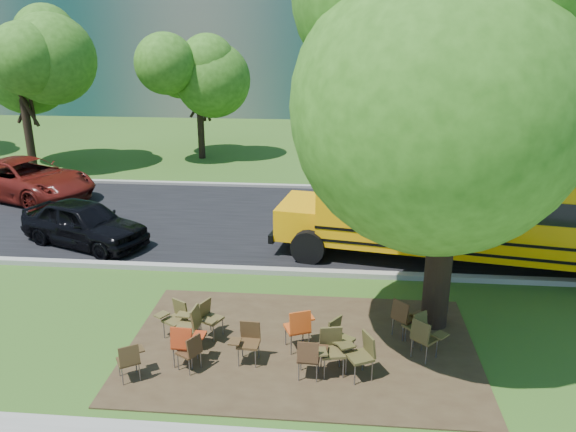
# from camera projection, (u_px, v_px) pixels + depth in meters

# --- Properties ---
(ground) EXTENTS (160.00, 160.00, 0.00)m
(ground) POSITION_uv_depth(u_px,v_px,m) (256.00, 332.00, 11.97)
(ground) COLOR #305119
(ground) RESTS_ON ground
(dirt_patch) EXTENTS (7.00, 4.50, 0.03)m
(dirt_patch) POSITION_uv_depth(u_px,v_px,m) (301.00, 347.00, 11.41)
(dirt_patch) COLOR #382819
(dirt_patch) RESTS_ON ground
(asphalt_road) EXTENTS (80.00, 8.00, 0.04)m
(asphalt_road) POSITION_uv_depth(u_px,v_px,m) (287.00, 222.00, 18.55)
(asphalt_road) COLOR black
(asphalt_road) RESTS_ON ground
(kerb_near) EXTENTS (80.00, 0.25, 0.14)m
(kerb_near) POSITION_uv_depth(u_px,v_px,m) (273.00, 271.00, 14.77)
(kerb_near) COLOR gray
(kerb_near) RESTS_ON ground
(kerb_far) EXTENTS (80.00, 0.25, 0.14)m
(kerb_far) POSITION_uv_depth(u_px,v_px,m) (296.00, 187.00, 22.40)
(kerb_far) COLOR gray
(kerb_far) RESTS_ON ground
(bg_tree_0) EXTENTS (5.20, 5.20, 7.18)m
(bg_tree_0) POSITION_uv_depth(u_px,v_px,m) (18.00, 65.00, 23.75)
(bg_tree_0) COLOR black
(bg_tree_0) RESTS_ON ground
(bg_tree_2) EXTENTS (4.80, 4.80, 6.62)m
(bg_tree_2) POSITION_uv_depth(u_px,v_px,m) (198.00, 69.00, 26.09)
(bg_tree_2) COLOR black
(bg_tree_2) RESTS_ON ground
(bg_tree_3) EXTENTS (5.60, 5.60, 7.84)m
(bg_tree_3) POSITION_uv_depth(u_px,v_px,m) (498.00, 55.00, 22.82)
(bg_tree_3) COLOR black
(bg_tree_3) RESTS_ON ground
(main_tree) EXTENTS (7.20, 7.20, 9.38)m
(main_tree) POSITION_uv_depth(u_px,v_px,m) (459.00, 50.00, 10.39)
(main_tree) COLOR black
(main_tree) RESTS_ON ground
(school_bus) EXTENTS (11.84, 4.33, 2.84)m
(school_bus) POSITION_uv_depth(u_px,v_px,m) (515.00, 209.00, 14.68)
(school_bus) COLOR #F1A107
(school_bus) RESTS_ON ground
(chair_0) EXTENTS (0.53, 0.65, 0.79)m
(chair_0) POSITION_uv_depth(u_px,v_px,m) (130.00, 358.00, 10.20)
(chair_0) COLOR #422F17
(chair_0) RESTS_ON ground
(chair_1) EXTENTS (0.60, 0.52, 0.90)m
(chair_1) POSITION_uv_depth(u_px,v_px,m) (185.00, 341.00, 10.61)
(chair_1) COLOR #A23011
(chair_1) RESTS_ON ground
(chair_2) EXTENTS (0.51, 0.65, 0.77)m
(chair_2) POSITION_uv_depth(u_px,v_px,m) (191.00, 349.00, 10.50)
(chair_2) COLOR #432B17
(chair_2) RESTS_ON ground
(chair_3) EXTENTS (0.57, 0.50, 0.84)m
(chair_3) POSITION_uv_depth(u_px,v_px,m) (248.00, 338.00, 10.76)
(chair_3) COLOR #4A321A
(chair_3) RESTS_ON ground
(chair_4) EXTENTS (0.56, 0.49, 0.84)m
(chair_4) POSITION_uv_depth(u_px,v_px,m) (310.00, 355.00, 10.23)
(chair_4) COLOR #402817
(chair_4) RESTS_ON ground
(chair_5) EXTENTS (0.61, 0.63, 0.91)m
(chair_5) POSITION_uv_depth(u_px,v_px,m) (331.00, 347.00, 10.42)
(chair_5) COLOR #4F4422
(chair_5) RESTS_ON ground
(chair_6) EXTENTS (0.73, 0.62, 0.91)m
(chair_6) POSITION_uv_depth(u_px,v_px,m) (361.00, 351.00, 10.27)
(chair_6) COLOR #453E1E
(chair_6) RESTS_ON ground
(chair_7) EXTENTS (0.75, 0.60, 0.88)m
(chair_7) POSITION_uv_depth(u_px,v_px,m) (425.00, 336.00, 10.82)
(chair_7) COLOR #4E4221
(chair_7) RESTS_ON ground
(chair_8) EXTENTS (0.55, 0.64, 0.93)m
(chair_8) POSITION_uv_depth(u_px,v_px,m) (190.00, 322.00, 11.23)
(chair_8) COLOR brown
(chair_8) RESTS_ON ground
(chair_9) EXTENTS (0.71, 0.56, 0.84)m
(chair_9) POSITION_uv_depth(u_px,v_px,m) (175.00, 315.00, 11.61)
(chair_9) COLOR brown
(chair_9) RESTS_ON ground
(chair_10) EXTENTS (0.53, 0.67, 0.83)m
(chair_10) POSITION_uv_depth(u_px,v_px,m) (209.00, 316.00, 11.62)
(chair_10) COLOR brown
(chair_10) RESTS_ON ground
(chair_11) EXTENTS (0.64, 0.74, 0.94)m
(chair_11) POSITION_uv_depth(u_px,v_px,m) (299.00, 325.00, 11.11)
(chair_11) COLOR #CA4915
(chair_11) RESTS_ON ground
(chair_12) EXTENTS (0.58, 0.74, 0.86)m
(chair_12) POSITION_uv_depth(u_px,v_px,m) (339.00, 336.00, 10.83)
(chair_12) COLOR #49431F
(chair_12) RESTS_ON ground
(chair_13) EXTENTS (0.52, 0.65, 0.77)m
(chair_13) POSITION_uv_depth(u_px,v_px,m) (417.00, 323.00, 11.39)
(chair_13) COLOR #4F4722
(chair_13) RESTS_ON ground
(chair_14) EXTENTS (0.75, 0.59, 0.87)m
(chair_14) POSITION_uv_depth(u_px,v_px,m) (405.00, 315.00, 11.59)
(chair_14) COLOR #4A311A
(chair_14) RESTS_ON ground
(black_car) EXTENTS (4.31, 2.97, 1.36)m
(black_car) POSITION_uv_depth(u_px,v_px,m) (84.00, 223.00, 16.51)
(black_car) COLOR black
(black_car) RESTS_ON ground
(bg_car_red) EXTENTS (5.95, 4.28, 1.51)m
(bg_car_red) POSITION_uv_depth(u_px,v_px,m) (26.00, 179.00, 20.88)
(bg_car_red) COLOR #55130E
(bg_car_red) RESTS_ON ground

